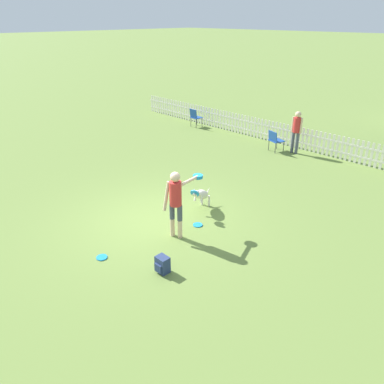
# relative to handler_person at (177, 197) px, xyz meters

# --- Properties ---
(ground_plane) EXTENTS (240.00, 240.00, 0.00)m
(ground_plane) POSITION_rel_handler_person_xyz_m (-0.94, 0.09, -1.04)
(ground_plane) COLOR olive
(handler_person) EXTENTS (0.43, 1.08, 1.65)m
(handler_person) POSITION_rel_handler_person_xyz_m (0.00, 0.00, 0.00)
(handler_person) COLOR beige
(handler_person) RESTS_ON ground_plane
(leaping_dog) EXTENTS (0.54, 1.08, 0.79)m
(leaping_dog) POSITION_rel_handler_person_xyz_m (-0.50, 1.33, -0.57)
(leaping_dog) COLOR beige
(leaping_dog) RESTS_ON ground_plane
(frisbee_near_handler) EXTENTS (0.24, 0.24, 0.02)m
(frisbee_near_handler) POSITION_rel_handler_person_xyz_m (0.01, 0.68, -1.02)
(frisbee_near_handler) COLOR #1E8CD8
(frisbee_near_handler) RESTS_ON ground_plane
(frisbee_near_dog) EXTENTS (0.24, 0.24, 0.02)m
(frisbee_near_dog) POSITION_rel_handler_person_xyz_m (-0.50, -1.78, -1.02)
(frisbee_near_dog) COLOR #1E8CD8
(frisbee_near_dog) RESTS_ON ground_plane
(backpack_on_grass) EXTENTS (0.27, 0.24, 0.36)m
(backpack_on_grass) POSITION_rel_handler_person_xyz_m (0.80, -1.17, -0.86)
(backpack_on_grass) COLOR navy
(backpack_on_grass) RESTS_ON ground_plane
(picket_fence) EXTENTS (19.00, 0.04, 0.86)m
(picket_fence) POSITION_rel_handler_person_xyz_m (-0.94, 7.79, -0.60)
(picket_fence) COLOR silver
(picket_fence) RESTS_ON ground_plane
(folding_chair_blue_left) EXTENTS (0.59, 0.61, 0.81)m
(folding_chair_blue_left) POSITION_rel_handler_person_xyz_m (-1.84, 6.82, -0.55)
(folding_chair_blue_left) COLOR #333338
(folding_chair_blue_left) RESTS_ON ground_plane
(folding_chair_center) EXTENTS (0.47, 0.49, 0.86)m
(folding_chair_center) POSITION_rel_handler_person_xyz_m (-6.45, 7.16, -0.52)
(folding_chair_center) COLOR #333338
(folding_chair_center) RESTS_ON ground_plane
(spectator_standing) EXTENTS (0.42, 0.27, 1.60)m
(spectator_standing) POSITION_rel_handler_person_xyz_m (-1.19, 7.19, -0.07)
(spectator_standing) COLOR #474C5B
(spectator_standing) RESTS_ON ground_plane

